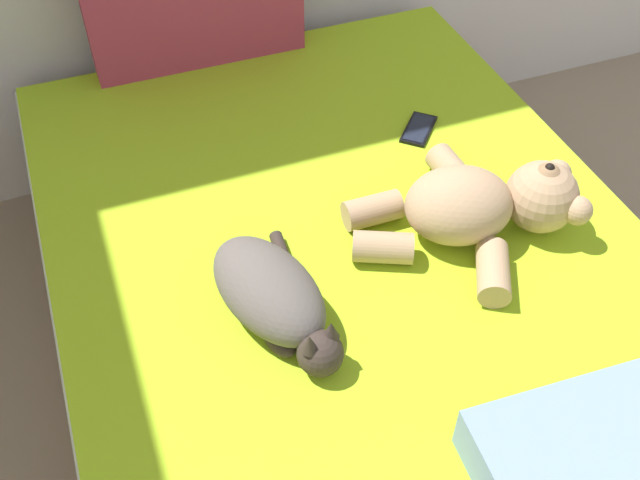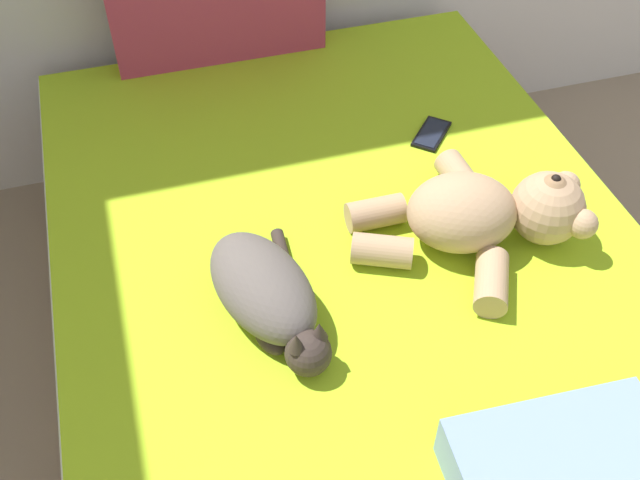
# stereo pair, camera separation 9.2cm
# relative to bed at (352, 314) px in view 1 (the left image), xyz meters

# --- Properties ---
(bed) EXTENTS (1.49, 2.08, 0.50)m
(bed) POSITION_rel_bed_xyz_m (0.00, 0.00, 0.00)
(bed) COLOR olive
(bed) RESTS_ON ground_plane
(cat) EXTENTS (0.28, 0.44, 0.15)m
(cat) POSITION_rel_bed_xyz_m (-0.25, -0.13, 0.33)
(cat) COLOR #59514C
(cat) RESTS_ON bed
(teddy_bear) EXTENTS (0.60, 0.51, 0.19)m
(teddy_bear) POSITION_rel_bed_xyz_m (0.31, -0.05, 0.34)
(teddy_bear) COLOR tan
(teddy_bear) RESTS_ON bed
(cell_phone) EXTENTS (0.15, 0.16, 0.01)m
(cell_phone) POSITION_rel_bed_xyz_m (0.35, 0.37, 0.26)
(cell_phone) COLOR black
(cell_phone) RESTS_ON bed
(throw_pillow) EXTENTS (0.42, 0.30, 0.11)m
(throw_pillow) POSITION_rel_bed_xyz_m (0.17, -0.70, 0.31)
(throw_pillow) COLOR #728CB7
(throw_pillow) RESTS_ON bed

